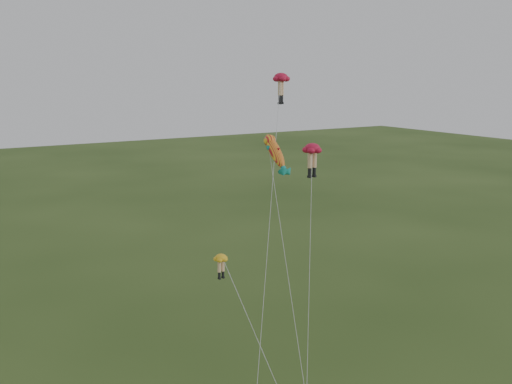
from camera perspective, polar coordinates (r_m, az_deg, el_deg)
legs_kite_red_high at (r=46.06m, az=2.47°, el=10.72°), size 9.35×11.01×21.09m
legs_kite_red_mid at (r=44.54m, az=5.65°, el=3.88°), size 6.73×8.67×15.73m
legs_kite_yellow at (r=37.14m, az=-3.22°, el=-7.45°), size 1.82×8.27×9.55m
fish_kite at (r=39.98m, az=1.93°, el=3.96°), size 2.11×7.79×17.06m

